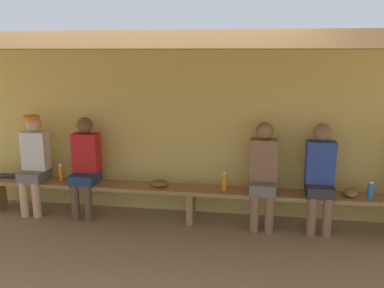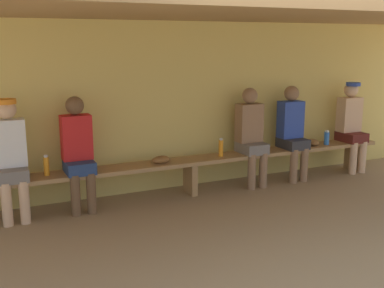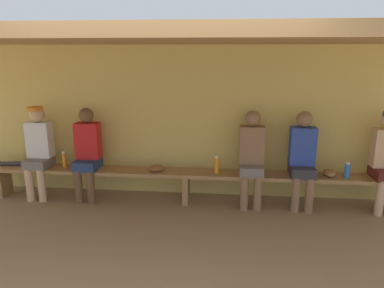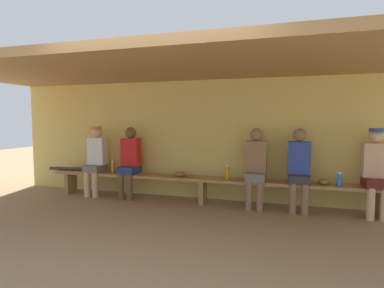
{
  "view_description": "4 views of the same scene",
  "coord_description": "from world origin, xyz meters",
  "px_view_note": "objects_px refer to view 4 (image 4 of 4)",
  "views": [
    {
      "loc": [
        0.81,
        -3.42,
        2.19
      ],
      "look_at": [
        0.05,
        1.3,
        1.1
      ],
      "focal_mm": 38.44,
      "sensor_mm": 36.0,
      "label": 1
    },
    {
      "loc": [
        -2.48,
        -3.82,
        1.96
      ],
      "look_at": [
        -0.12,
        1.25,
        0.73
      ],
      "focal_mm": 44.42,
      "sensor_mm": 36.0,
      "label": 2
    },
    {
      "loc": [
        0.57,
        -3.31,
        2.11
      ],
      "look_at": [
        0.13,
        1.08,
        0.98
      ],
      "focal_mm": 34.14,
      "sensor_mm": 36.0,
      "label": 3
    },
    {
      "loc": [
        1.31,
        -3.55,
        1.47
      ],
      "look_at": [
        -0.09,
        1.2,
        1.08
      ],
      "focal_mm": 28.4,
      "sensor_mm": 36.0,
      "label": 4
    }
  ],
  "objects_px": {
    "player_with_sunglasses": "(130,159)",
    "baseball_glove_worn": "(180,174)",
    "baseball_bat": "(71,169)",
    "baseball_glove_tan": "(324,181)",
    "water_bottle_clear": "(339,179)",
    "player_near_post": "(376,168)",
    "water_bottle_green": "(227,173)",
    "bench": "(203,182)",
    "player_in_red": "(299,166)",
    "water_bottle_blue": "(113,167)",
    "player_leftmost": "(256,165)",
    "player_in_white": "(96,157)"
  },
  "relations": [
    {
      "from": "player_with_sunglasses",
      "to": "baseball_glove_worn",
      "type": "xyz_separation_m",
      "value": [
        1.01,
        -0.03,
        -0.22
      ]
    },
    {
      "from": "player_with_sunglasses",
      "to": "baseball_bat",
      "type": "bearing_deg",
      "value": -179.87
    },
    {
      "from": "player_with_sunglasses",
      "to": "baseball_glove_tan",
      "type": "height_order",
      "value": "player_with_sunglasses"
    },
    {
      "from": "water_bottle_clear",
      "to": "baseball_glove_worn",
      "type": "height_order",
      "value": "water_bottle_clear"
    },
    {
      "from": "baseball_glove_tan",
      "to": "baseball_bat",
      "type": "relative_size",
      "value": 0.27
    },
    {
      "from": "player_near_post",
      "to": "baseball_glove_worn",
      "type": "xyz_separation_m",
      "value": [
        -3.09,
        -0.03,
        -0.24
      ]
    },
    {
      "from": "water_bottle_green",
      "to": "water_bottle_clear",
      "type": "xyz_separation_m",
      "value": [
        1.75,
        -0.02,
        -0.02
      ]
    },
    {
      "from": "bench",
      "to": "player_with_sunglasses",
      "type": "height_order",
      "value": "player_with_sunglasses"
    },
    {
      "from": "baseball_glove_worn",
      "to": "baseball_bat",
      "type": "xyz_separation_m",
      "value": [
        -2.33,
        0.02,
        -0.01
      ]
    },
    {
      "from": "player_in_red",
      "to": "water_bottle_clear",
      "type": "relative_size",
      "value": 6.32
    },
    {
      "from": "baseball_glove_tan",
      "to": "baseball_bat",
      "type": "distance_m",
      "value": 4.71
    },
    {
      "from": "player_near_post",
      "to": "water_bottle_green",
      "type": "height_order",
      "value": "player_near_post"
    },
    {
      "from": "baseball_glove_tan",
      "to": "bench",
      "type": "bearing_deg",
      "value": 102.86
    },
    {
      "from": "water_bottle_green",
      "to": "water_bottle_blue",
      "type": "height_order",
      "value": "water_bottle_green"
    },
    {
      "from": "water_bottle_green",
      "to": "water_bottle_clear",
      "type": "bearing_deg",
      "value": -0.67
    },
    {
      "from": "player_with_sunglasses",
      "to": "baseball_glove_tan",
      "type": "distance_m",
      "value": 3.4
    },
    {
      "from": "player_in_red",
      "to": "water_bottle_blue",
      "type": "bearing_deg",
      "value": 179.85
    },
    {
      "from": "water_bottle_blue",
      "to": "baseball_bat",
      "type": "relative_size",
      "value": 0.26
    },
    {
      "from": "bench",
      "to": "player_leftmost",
      "type": "distance_m",
      "value": 0.97
    },
    {
      "from": "player_leftmost",
      "to": "player_in_red",
      "type": "bearing_deg",
      "value": 0.0
    },
    {
      "from": "bench",
      "to": "water_bottle_clear",
      "type": "distance_m",
      "value": 2.19
    },
    {
      "from": "player_near_post",
      "to": "player_with_sunglasses",
      "type": "bearing_deg",
      "value": -179.99
    },
    {
      "from": "baseball_glove_worn",
      "to": "player_in_red",
      "type": "bearing_deg",
      "value": 170.06
    },
    {
      "from": "player_near_post",
      "to": "baseball_bat",
      "type": "relative_size",
      "value": 1.5
    },
    {
      "from": "player_in_white",
      "to": "player_leftmost",
      "type": "bearing_deg",
      "value": -0.01
    },
    {
      "from": "player_near_post",
      "to": "bench",
      "type": "bearing_deg",
      "value": -179.92
    },
    {
      "from": "player_leftmost",
      "to": "baseball_bat",
      "type": "distance_m",
      "value": 3.66
    },
    {
      "from": "baseball_glove_tan",
      "to": "baseball_bat",
      "type": "bearing_deg",
      "value": 102.83
    },
    {
      "from": "player_in_red",
      "to": "water_bottle_blue",
      "type": "distance_m",
      "value": 3.38
    },
    {
      "from": "bench",
      "to": "player_in_red",
      "type": "relative_size",
      "value": 4.49
    },
    {
      "from": "player_leftmost",
      "to": "baseball_glove_worn",
      "type": "bearing_deg",
      "value": -178.87
    },
    {
      "from": "player_with_sunglasses",
      "to": "player_in_white",
      "type": "bearing_deg",
      "value": 179.96
    },
    {
      "from": "player_in_white",
      "to": "baseball_glove_worn",
      "type": "bearing_deg",
      "value": -0.88
    },
    {
      "from": "bench",
      "to": "water_bottle_clear",
      "type": "height_order",
      "value": "water_bottle_clear"
    },
    {
      "from": "player_in_white",
      "to": "baseball_glove_tan",
      "type": "height_order",
      "value": "player_in_white"
    },
    {
      "from": "player_with_sunglasses",
      "to": "water_bottle_green",
      "type": "distance_m",
      "value": 1.86
    },
    {
      "from": "player_in_white",
      "to": "baseball_glove_tan",
      "type": "bearing_deg",
      "value": -0.03
    },
    {
      "from": "player_with_sunglasses",
      "to": "baseball_glove_tan",
      "type": "bearing_deg",
      "value": -0.03
    },
    {
      "from": "player_leftmost",
      "to": "baseball_glove_tan",
      "type": "bearing_deg",
      "value": -0.09
    },
    {
      "from": "player_near_post",
      "to": "water_bottle_green",
      "type": "xyz_separation_m",
      "value": [
        -2.24,
        -0.02,
        -0.17
      ]
    },
    {
      "from": "water_bottle_green",
      "to": "water_bottle_blue",
      "type": "bearing_deg",
      "value": 179.15
    },
    {
      "from": "player_with_sunglasses",
      "to": "water_bottle_clear",
      "type": "bearing_deg",
      "value": -0.72
    },
    {
      "from": "player_leftmost",
      "to": "player_in_white",
      "type": "relative_size",
      "value": 0.99
    },
    {
      "from": "player_in_white",
      "to": "baseball_bat",
      "type": "height_order",
      "value": "player_in_white"
    },
    {
      "from": "player_in_red",
      "to": "player_in_white",
      "type": "bearing_deg",
      "value": 179.99
    },
    {
      "from": "water_bottle_blue",
      "to": "player_leftmost",
      "type": "bearing_deg",
      "value": -0.18
    },
    {
      "from": "water_bottle_blue",
      "to": "baseball_glove_worn",
      "type": "bearing_deg",
      "value": -1.45
    },
    {
      "from": "water_bottle_green",
      "to": "baseball_glove_worn",
      "type": "relative_size",
      "value": 1.01
    },
    {
      "from": "player_near_post",
      "to": "water_bottle_blue",
      "type": "bearing_deg",
      "value": 179.9
    },
    {
      "from": "player_with_sunglasses",
      "to": "water_bottle_clear",
      "type": "xyz_separation_m",
      "value": [
        3.6,
        -0.04,
        -0.17
      ]
    }
  ]
}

